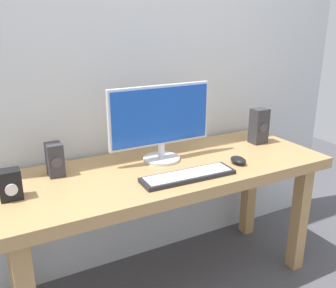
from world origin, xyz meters
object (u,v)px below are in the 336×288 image
object	(u,v)px
monitor	(161,121)
mouse	(238,160)
speaker_right	(259,126)
desk	(167,183)
keyboard_primary	(188,176)
speaker_left	(55,160)
audio_controller	(10,185)

from	to	relation	value
monitor	mouse	distance (m)	0.46
monitor	speaker_right	size ratio (longest dim) A/B	2.69
desk	keyboard_primary	world-z (taller)	keyboard_primary
desk	speaker_left	size ratio (longest dim) A/B	10.65
keyboard_primary	speaker_right	bearing A→B (deg)	21.32
speaker_left	audio_controller	bearing A→B (deg)	-143.27
desk	mouse	distance (m)	0.39
monitor	speaker_left	size ratio (longest dim) A/B	3.55
monitor	audio_controller	size ratio (longest dim) A/B	4.44
desk	mouse	xyz separation A→B (m)	(0.35, -0.14, 0.11)
speaker_right	speaker_left	bearing A→B (deg)	176.22
monitor	audio_controller	world-z (taller)	monitor
mouse	speaker_left	size ratio (longest dim) A/B	0.66
mouse	keyboard_primary	bearing A→B (deg)	-169.04
monitor	mouse	bearing A→B (deg)	-36.40
monitor	speaker_left	distance (m)	0.56
speaker_left	speaker_right	bearing A→B (deg)	-3.78
keyboard_primary	speaker_right	size ratio (longest dim) A/B	2.21
speaker_right	mouse	bearing A→B (deg)	-145.97
speaker_right	speaker_left	xyz separation A→B (m)	(-1.20, 0.08, -0.03)
speaker_left	desk	bearing A→B (deg)	-16.25
desk	keyboard_primary	bearing A→B (deg)	-84.60
speaker_left	audio_controller	distance (m)	0.28
keyboard_primary	speaker_left	size ratio (longest dim) A/B	2.91
speaker_right	speaker_left	size ratio (longest dim) A/B	1.32
mouse	speaker_left	distance (m)	0.93
speaker_right	keyboard_primary	bearing A→B (deg)	-158.68
speaker_right	speaker_left	distance (m)	1.20
speaker_left	mouse	bearing A→B (deg)	-18.82
mouse	speaker_right	bearing A→B (deg)	38.78
monitor	desk	bearing A→B (deg)	-98.07
monitor	keyboard_primary	bearing A→B (deg)	-89.43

